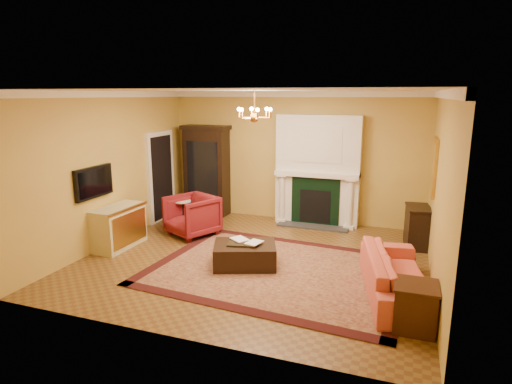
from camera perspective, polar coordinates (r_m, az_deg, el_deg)
The scene contains 26 objects.
floor at distance 7.90m, azimuth -0.20°, elevation -9.01°, with size 6.00×5.50×0.02m, color brown.
ceiling at distance 7.33m, azimuth -0.22°, elevation 13.46°, with size 6.00×5.50×0.02m, color silver.
wall_back at distance 10.08m, azimuth 5.11°, elevation 4.64°, with size 6.00×0.02×3.00m, color #B1883F.
wall_front at distance 5.03m, azimuth -10.89°, elevation -3.93°, with size 6.00×0.02×3.00m, color #B1883F.
wall_left at distance 8.93m, azimuth -18.73°, elevation 2.95°, with size 0.02×5.50×3.00m, color #B1883F.
wall_right at distance 7.07m, azimuth 23.41°, elevation 0.09°, with size 0.02×5.50×3.00m, color #B1883F.
fireplace at distance 9.81m, azimuth 8.19°, elevation 2.53°, with size 1.90×0.70×2.50m.
crown_molding at distance 8.24m, azimuth 2.08°, elevation 12.90°, with size 6.00×5.50×0.12m.
doorway at distance 10.35m, azimuth -12.54°, elevation 2.05°, with size 0.08×1.05×2.10m.
tv_panel at distance 8.46m, azimuth -20.80°, elevation 1.23°, with size 0.09×0.95×0.58m.
gilt_mirror at distance 8.42m, azimuth 22.65°, elevation 3.10°, with size 0.06×0.76×1.05m.
chandelier at distance 7.34m, azimuth -0.22°, elevation 10.32°, with size 0.63×0.55×0.53m.
oriental_rug at distance 7.41m, azimuth 2.91°, elevation -10.39°, with size 4.21×3.16×0.02m, color #40100D.
china_cabinet at distance 10.63m, azimuth -6.58°, elevation 2.61°, with size 1.06×0.48×2.11m, color black.
wingback_armchair at distance 9.16m, azimuth -8.55°, elevation -2.87°, with size 0.91×0.86×0.94m, color maroon.
pedestal_table at distance 9.53m, azimuth -9.75°, elevation -2.80°, with size 0.38×0.38×0.68m.
commode at distance 8.80m, azimuth -17.85°, elevation -4.45°, with size 0.52×1.10×0.82m, color beige.
coral_sofa at distance 6.73m, azimuth 18.41°, elevation -9.65°, with size 2.21×0.65×0.87m, color #D34C43.
end_table at distance 5.97m, azimuth 20.40°, elevation -14.28°, with size 0.50×0.50×0.59m, color #36180E.
console_table at distance 8.96m, azimuth 20.68°, elevation -4.47°, with size 0.40×0.70×0.78m, color black.
leather_ottoman at distance 7.52m, azimuth -1.49°, elevation -8.34°, with size 1.06×0.77×0.39m, color black.
ottoman_tray at distance 7.45m, azimuth -1.79°, elevation -6.81°, with size 0.50×0.39×0.03m, color black.
book_a at distance 7.42m, azimuth -2.96°, elevation -5.47°, with size 0.23×0.03×0.31m, color gray.
book_b at distance 7.39m, azimuth -1.01°, elevation -5.56°, with size 0.23×0.02×0.31m, color gray.
topiary_left at distance 9.88m, azimuth 4.29°, elevation 4.30°, with size 0.16×0.16×0.43m.
topiary_right at distance 9.62m, azimuth 12.29°, elevation 3.72°, with size 0.15×0.15×0.41m.
Camera 1 is at (2.47, -6.90, 2.94)m, focal length 30.00 mm.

